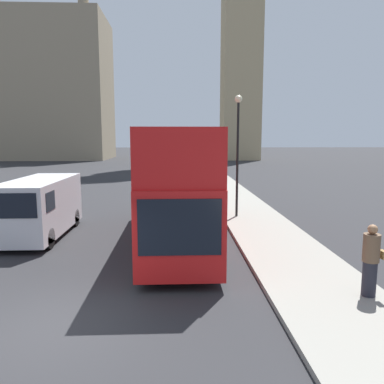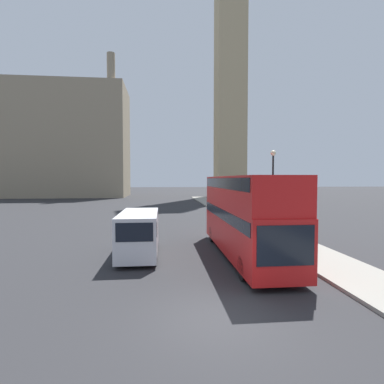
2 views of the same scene
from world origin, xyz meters
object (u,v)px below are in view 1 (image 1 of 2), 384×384
object	(u,v)px
street_lamp	(238,138)
pedestrian	(371,261)
red_double_decker_bus	(178,179)
white_van	(40,206)

from	to	relation	value
street_lamp	pedestrian	bearing A→B (deg)	-79.59
red_double_decker_bus	pedestrian	size ratio (longest dim) A/B	6.06
red_double_decker_bus	street_lamp	bearing A→B (deg)	50.29
red_double_decker_bus	white_van	bearing A→B (deg)	175.38
white_van	pedestrian	bearing A→B (deg)	-32.30
pedestrian	red_double_decker_bus	bearing A→B (deg)	127.68
red_double_decker_bus	pedestrian	xyz separation A→B (m)	(4.75, -6.15, -1.38)
pedestrian	street_lamp	distance (m)	10.32
white_van	street_lamp	distance (m)	9.61
red_double_decker_bus	pedestrian	distance (m)	7.89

